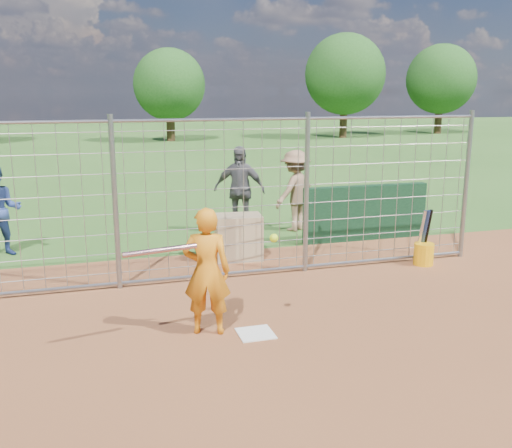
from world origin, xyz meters
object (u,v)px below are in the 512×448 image
object	(u,v)px
equipment_bin	(239,237)
bucket_with_bats	(424,251)
bystander_b	(239,190)
batter	(207,271)
bystander_c	(295,191)

from	to	relation	value
equipment_bin	bucket_with_bats	bearing A→B (deg)	-16.52
bystander_b	batter	bearing A→B (deg)	-81.85
batter	equipment_bin	world-z (taller)	batter
batter	bystander_c	xyz separation A→B (m)	(2.88, 4.74, 0.07)
batter	equipment_bin	bearing A→B (deg)	-94.08
batter	bystander_c	bearing A→B (deg)	-103.81
bystander_b	bucket_with_bats	bearing A→B (deg)	-24.50
bystander_c	bucket_with_bats	world-z (taller)	bystander_c
equipment_bin	bucket_with_bats	xyz separation A→B (m)	(2.96, -1.23, -0.15)
batter	bucket_with_bats	xyz separation A→B (m)	(4.13, 1.73, -0.55)
bystander_b	equipment_bin	bearing A→B (deg)	-77.91
bystander_b	equipment_bin	xyz separation A→B (m)	(-0.51, -1.88, -0.52)
bystander_b	equipment_bin	size ratio (longest dim) A/B	2.29
equipment_bin	bucket_with_bats	size ratio (longest dim) A/B	0.82
bucket_with_bats	bystander_c	bearing A→B (deg)	112.58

